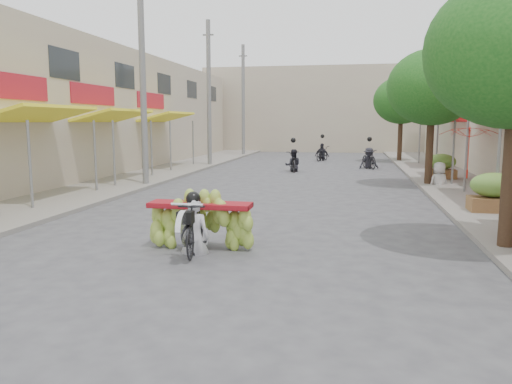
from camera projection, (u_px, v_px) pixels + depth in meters
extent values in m
plane|color=#505054|center=(166.00, 308.00, 6.78)|extent=(120.00, 120.00, 0.00)
cube|color=gray|center=(139.00, 176.00, 22.66)|extent=(4.00, 60.00, 0.12)
cube|color=gray|center=(466.00, 183.00, 20.07)|extent=(4.00, 60.00, 0.12)
cube|color=#B7A991|center=(23.00, 110.00, 22.20)|extent=(8.00, 40.00, 6.00)
cube|color=yellow|center=(40.00, 114.00, 15.49)|extent=(1.77, 4.00, 0.53)
cylinder|color=slate|center=(30.00, 166.00, 13.80)|extent=(0.08, 0.08, 2.55)
cylinder|color=slate|center=(95.00, 157.00, 17.30)|extent=(0.08, 0.08, 2.55)
cube|color=#A7162A|center=(13.00, 86.00, 15.54)|extent=(0.10, 3.50, 0.80)
cube|color=yellow|center=(114.00, 116.00, 20.36)|extent=(1.77, 4.00, 0.53)
cylinder|color=slate|center=(114.00, 155.00, 18.66)|extent=(0.08, 0.08, 2.55)
cylinder|color=slate|center=(151.00, 150.00, 22.16)|extent=(0.08, 0.08, 2.55)
cube|color=#A7162A|center=(93.00, 95.00, 20.40)|extent=(0.10, 3.50, 0.80)
cube|color=yellow|center=(167.00, 117.00, 26.19)|extent=(1.77, 4.00, 0.53)
cylinder|color=slate|center=(170.00, 147.00, 24.50)|extent=(0.08, 0.08, 2.55)
cylinder|color=slate|center=(193.00, 144.00, 28.00)|extent=(0.08, 0.08, 2.55)
cube|color=#A7162A|center=(151.00, 101.00, 26.24)|extent=(0.10, 3.50, 0.80)
cube|color=#1E2328|center=(64.00, 64.00, 18.32)|extent=(0.08, 2.00, 1.10)
cube|color=#1E2328|center=(125.00, 76.00, 23.18)|extent=(0.08, 2.00, 1.10)
cube|color=#1E2328|center=(164.00, 84.00, 28.04)|extent=(0.08, 2.00, 1.10)
cube|color=#1E2328|center=(192.00, 90.00, 32.91)|extent=(0.08, 2.00, 1.10)
cube|color=#1E2328|center=(212.00, 94.00, 37.77)|extent=(0.08, 2.00, 1.10)
cylinder|color=slate|center=(498.00, 168.00, 13.32)|extent=(0.08, 0.08, 2.55)
cylinder|color=slate|center=(466.00, 158.00, 17.01)|extent=(0.08, 0.08, 2.55)
cube|color=red|center=(467.00, 116.00, 20.64)|extent=(1.77, 4.20, 0.53)
cylinder|color=slate|center=(453.00, 154.00, 19.15)|extent=(0.08, 0.08, 2.55)
cylinder|color=slate|center=(437.00, 149.00, 22.85)|extent=(0.08, 0.08, 2.55)
cube|color=red|center=(442.00, 117.00, 26.48)|extent=(1.77, 4.20, 0.53)
cylinder|color=slate|center=(430.00, 146.00, 24.99)|extent=(0.08, 0.08, 2.55)
cylinder|color=slate|center=(419.00, 143.00, 28.68)|extent=(0.08, 0.08, 2.55)
cube|color=#B7A991|center=(323.00, 110.00, 43.25)|extent=(20.00, 6.00, 7.00)
cylinder|color=slate|center=(143.00, 82.00, 18.89)|extent=(0.24, 0.24, 8.00)
cylinder|color=slate|center=(209.00, 94.00, 27.64)|extent=(0.24, 0.24, 8.00)
cube|color=slate|center=(208.00, 35.00, 27.20)|extent=(0.60, 0.08, 0.08)
cylinder|color=slate|center=(243.00, 101.00, 36.40)|extent=(0.24, 0.24, 8.00)
cube|color=slate|center=(243.00, 56.00, 35.95)|extent=(0.60, 0.08, 0.08)
cylinder|color=#3A2719|center=(510.00, 170.00, 9.45)|extent=(0.28, 0.28, 3.20)
cylinder|color=#3A2719|center=(430.00, 145.00, 19.18)|extent=(0.28, 0.28, 3.20)
ellipsoid|color=#225D1B|center=(432.00, 87.00, 18.87)|extent=(3.40, 3.40, 2.90)
cylinder|color=#3A2719|center=(400.00, 136.00, 30.85)|extent=(0.28, 0.28, 3.20)
ellipsoid|color=#225D1B|center=(402.00, 100.00, 30.54)|extent=(3.40, 3.40, 2.90)
cube|color=brown|center=(493.00, 202.00, 13.36)|extent=(1.20, 0.80, 0.50)
ellipsoid|color=#629437|center=(494.00, 181.00, 13.28)|extent=(1.20, 0.88, 0.66)
cube|color=brown|center=(441.00, 172.00, 21.15)|extent=(1.20, 0.80, 0.50)
ellipsoid|color=#629437|center=(441.00, 159.00, 21.06)|extent=(1.20, 0.88, 0.66)
imported|color=black|center=(195.00, 226.00, 9.53)|extent=(0.75, 1.84, 1.05)
cylinder|color=silver|center=(184.00, 228.00, 8.88)|extent=(0.10, 0.66, 0.66)
cube|color=black|center=(185.00, 217.00, 8.95)|extent=(0.28, 0.22, 0.22)
cylinder|color=silver|center=(187.00, 205.00, 9.02)|extent=(0.60, 0.05, 0.05)
cube|color=maroon|center=(200.00, 205.00, 9.82)|extent=(2.03, 0.55, 0.10)
imported|color=silver|center=(194.00, 197.00, 9.40)|extent=(0.58, 0.43, 1.60)
sphere|color=black|center=(193.00, 156.00, 9.26)|extent=(0.28, 0.28, 0.28)
imported|color=red|center=(470.00, 125.00, 14.97)|extent=(1.94, 1.94, 1.64)
imported|color=silver|center=(440.00, 162.00, 19.05)|extent=(0.98, 0.84, 1.72)
imported|color=black|center=(293.00, 162.00, 25.16)|extent=(0.97, 1.83, 0.98)
imported|color=#24242B|center=(293.00, 149.00, 25.07)|extent=(0.87, 0.62, 1.65)
sphere|color=black|center=(293.00, 140.00, 25.01)|extent=(0.26, 0.26, 0.26)
imported|color=black|center=(369.00, 159.00, 26.67)|extent=(1.14, 1.90, 1.08)
imported|color=#24242B|center=(369.00, 148.00, 26.59)|extent=(1.18, 0.89, 1.65)
sphere|color=black|center=(370.00, 139.00, 26.52)|extent=(0.26, 0.26, 0.26)
imported|color=black|center=(322.00, 154.00, 32.03)|extent=(1.12, 1.77, 0.93)
imported|color=#24242B|center=(322.00, 143.00, 31.94)|extent=(1.09, 0.83, 1.65)
sphere|color=black|center=(322.00, 136.00, 31.88)|extent=(0.26, 0.26, 0.26)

